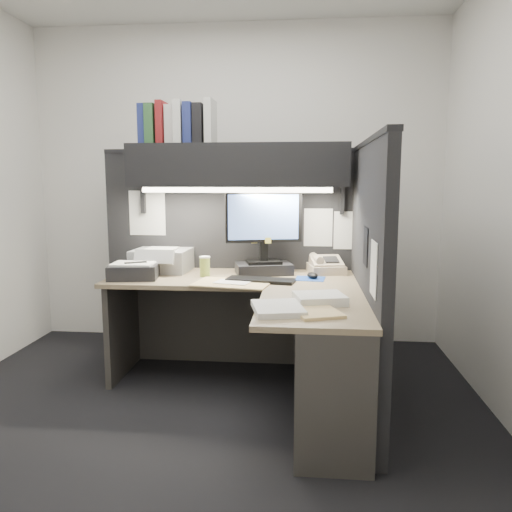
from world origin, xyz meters
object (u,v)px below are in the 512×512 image
object	(u,v)px
overhead_shelf	(239,166)
coffee_cup	(205,267)
telephone	(326,266)
desk	(274,344)
monitor	(264,242)
keyboard	(261,280)
printer	(162,260)
notebook_stack	(134,271)

from	to	relation	value
overhead_shelf	coffee_cup	xyz separation A→B (m)	(-0.21, -0.20, -0.70)
overhead_shelf	telephone	bearing A→B (deg)	2.62
desk	telephone	world-z (taller)	telephone
telephone	coffee_cup	world-z (taller)	coffee_cup
monitor	keyboard	world-z (taller)	monitor
telephone	coffee_cup	bearing A→B (deg)	-176.71
telephone	overhead_shelf	bearing A→B (deg)	170.96
keyboard	telephone	size ratio (longest dim) A/B	1.78
printer	notebook_stack	world-z (taller)	printer
telephone	printer	size ratio (longest dim) A/B	0.62
desk	notebook_stack	size ratio (longest dim) A/B	5.27
keyboard	notebook_stack	distance (m)	0.88
keyboard	telephone	bearing A→B (deg)	49.69
keyboard	printer	world-z (taller)	printer
desk	printer	world-z (taller)	printer
coffee_cup	telephone	bearing A→B (deg)	14.94
monitor	coffee_cup	size ratio (longest dim) A/B	4.46
desk	monitor	world-z (taller)	monitor
desk	printer	xyz separation A→B (m)	(-0.88, 0.75, 0.37)
keyboard	printer	xyz separation A→B (m)	(-0.76, 0.34, 0.07)
desk	keyboard	xyz separation A→B (m)	(-0.11, 0.41, 0.30)
desk	overhead_shelf	bearing A→B (deg)	111.79
desk	notebook_stack	bearing A→B (deg)	155.70
desk	monitor	bearing A→B (deg)	99.39
keyboard	printer	distance (m)	0.84
telephone	coffee_cup	distance (m)	0.88
overhead_shelf	keyboard	world-z (taller)	overhead_shelf
overhead_shelf	monitor	bearing A→B (deg)	-16.56
overhead_shelf	telephone	xyz separation A→B (m)	(0.63, 0.03, -0.72)
notebook_stack	desk	bearing A→B (deg)	-24.30
keyboard	printer	size ratio (longest dim) A/B	1.11
overhead_shelf	telephone	size ratio (longest dim) A/B	6.15
coffee_cup	notebook_stack	bearing A→B (deg)	-167.04
monitor	notebook_stack	distance (m)	0.93
desk	printer	bearing A→B (deg)	139.47
keyboard	coffee_cup	world-z (taller)	coffee_cup
coffee_cup	notebook_stack	xyz separation A→B (m)	(-0.47, -0.11, -0.02)
monitor	telephone	xyz separation A→B (m)	(0.45, 0.08, -0.18)
keyboard	coffee_cup	bearing A→B (deg)	169.82
coffee_cup	overhead_shelf	bearing A→B (deg)	42.63
printer	notebook_stack	distance (m)	0.32
keyboard	notebook_stack	size ratio (longest dim) A/B	1.39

